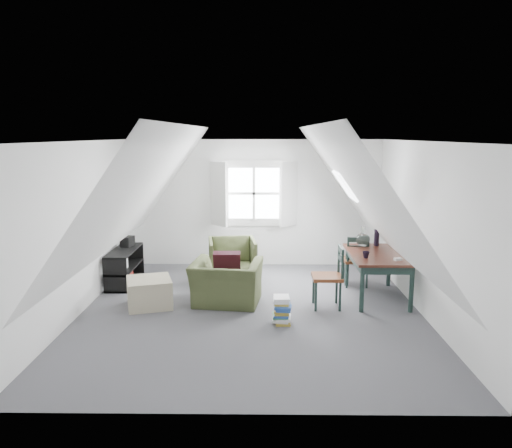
{
  "coord_description": "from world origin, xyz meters",
  "views": [
    {
      "loc": [
        0.17,
        -7.04,
        2.59
      ],
      "look_at": [
        0.07,
        0.6,
        1.22
      ],
      "focal_mm": 35.0,
      "sensor_mm": 36.0,
      "label": 1
    }
  ],
  "objects_px": {
    "ottoman": "(149,292)",
    "dining_chair_far": "(356,260)",
    "armchair_near": "(227,304)",
    "media_shelf": "(124,269)",
    "armchair_far": "(233,280)",
    "dining_table": "(377,259)",
    "dining_chair_near": "(329,276)",
    "magazine_stack": "(282,310)"
  },
  "relations": [
    {
      "from": "dining_chair_far",
      "to": "armchair_near",
      "type": "bearing_deg",
      "value": 17.93
    },
    {
      "from": "dining_chair_far",
      "to": "dining_table",
      "type": "bearing_deg",
      "value": 102.54
    },
    {
      "from": "armchair_near",
      "to": "ottoman",
      "type": "height_order",
      "value": "ottoman"
    },
    {
      "from": "dining_chair_near",
      "to": "dining_table",
      "type": "bearing_deg",
      "value": 113.32
    },
    {
      "from": "dining_table",
      "to": "media_shelf",
      "type": "height_order",
      "value": "dining_table"
    },
    {
      "from": "ottoman",
      "to": "magazine_stack",
      "type": "relative_size",
      "value": 1.7
    },
    {
      "from": "armchair_far",
      "to": "media_shelf",
      "type": "xyz_separation_m",
      "value": [
        -1.89,
        -0.23,
        0.27
      ]
    },
    {
      "from": "dining_table",
      "to": "dining_chair_near",
      "type": "xyz_separation_m",
      "value": [
        -0.82,
        -0.45,
        -0.15
      ]
    },
    {
      "from": "armchair_near",
      "to": "dining_chair_far",
      "type": "distance_m",
      "value": 2.42
    },
    {
      "from": "dining_chair_near",
      "to": "media_shelf",
      "type": "height_order",
      "value": "dining_chair_near"
    },
    {
      "from": "dining_chair_near",
      "to": "dining_chair_far",
      "type": "bearing_deg",
      "value": 145.56
    },
    {
      "from": "dining_table",
      "to": "media_shelf",
      "type": "relative_size",
      "value": 1.24
    },
    {
      "from": "ottoman",
      "to": "media_shelf",
      "type": "height_order",
      "value": "media_shelf"
    },
    {
      "from": "armchair_near",
      "to": "media_shelf",
      "type": "distance_m",
      "value": 2.16
    },
    {
      "from": "armchair_near",
      "to": "dining_chair_near",
      "type": "xyz_separation_m",
      "value": [
        1.57,
        -0.13,
        0.49
      ]
    },
    {
      "from": "dining_chair_far",
      "to": "media_shelf",
      "type": "xyz_separation_m",
      "value": [
        -4.04,
        0.07,
        -0.19
      ]
    },
    {
      "from": "ottoman",
      "to": "dining_chair_far",
      "type": "xyz_separation_m",
      "value": [
        3.34,
        1.08,
        0.25
      ]
    },
    {
      "from": "armchair_far",
      "to": "ottoman",
      "type": "relative_size",
      "value": 1.31
    },
    {
      "from": "dining_chair_far",
      "to": "ottoman",
      "type": "bearing_deg",
      "value": 11.94
    },
    {
      "from": "armchair_far",
      "to": "dining_table",
      "type": "bearing_deg",
      "value": -29.08
    },
    {
      "from": "ottoman",
      "to": "dining_chair_near",
      "type": "relative_size",
      "value": 0.69
    },
    {
      "from": "dining_table",
      "to": "dining_chair_far",
      "type": "distance_m",
      "value": 0.7
    },
    {
      "from": "ottoman",
      "to": "dining_chair_far",
      "type": "bearing_deg",
      "value": 17.95
    },
    {
      "from": "armchair_near",
      "to": "dining_table",
      "type": "bearing_deg",
      "value": -164.88
    },
    {
      "from": "magazine_stack",
      "to": "ottoman",
      "type": "bearing_deg",
      "value": 161.2
    },
    {
      "from": "armchair_far",
      "to": "ottoman",
      "type": "height_order",
      "value": "ottoman"
    },
    {
      "from": "dining_chair_far",
      "to": "dining_chair_near",
      "type": "relative_size",
      "value": 0.95
    },
    {
      "from": "media_shelf",
      "to": "dining_chair_far",
      "type": "bearing_deg",
      "value": -2.42
    },
    {
      "from": "armchair_near",
      "to": "armchair_far",
      "type": "xyz_separation_m",
      "value": [
        0.02,
        1.26,
        0.0
      ]
    },
    {
      "from": "armchair_near",
      "to": "dining_chair_far",
      "type": "relative_size",
      "value": 1.16
    },
    {
      "from": "dining_chair_near",
      "to": "armchair_near",
      "type": "bearing_deg",
      "value": -100.6
    },
    {
      "from": "armchair_near",
      "to": "armchair_far",
      "type": "relative_size",
      "value": 1.23
    },
    {
      "from": "ottoman",
      "to": "magazine_stack",
      "type": "height_order",
      "value": "ottoman"
    },
    {
      "from": "dining_chair_near",
      "to": "magazine_stack",
      "type": "relative_size",
      "value": 2.49
    },
    {
      "from": "armchair_far",
      "to": "dining_chair_near",
      "type": "xyz_separation_m",
      "value": [
        1.55,
        -1.4,
        0.49
      ]
    },
    {
      "from": "armchair_near",
      "to": "media_shelf",
      "type": "relative_size",
      "value": 0.87
    },
    {
      "from": "armchair_near",
      "to": "dining_chair_far",
      "type": "xyz_separation_m",
      "value": [
        2.17,
        0.96,
        0.47
      ]
    },
    {
      "from": "armchair_far",
      "to": "dining_chair_near",
      "type": "relative_size",
      "value": 0.9
    },
    {
      "from": "armchair_far",
      "to": "media_shelf",
      "type": "height_order",
      "value": "media_shelf"
    },
    {
      "from": "armchair_near",
      "to": "ottoman",
      "type": "relative_size",
      "value": 1.6
    },
    {
      "from": "armchair_far",
      "to": "dining_chair_near",
      "type": "height_order",
      "value": "dining_chair_near"
    },
    {
      "from": "dining_chair_far",
      "to": "media_shelf",
      "type": "relative_size",
      "value": 0.75
    }
  ]
}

